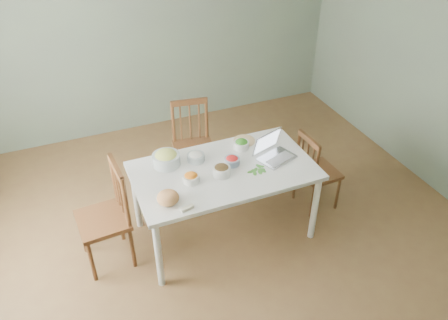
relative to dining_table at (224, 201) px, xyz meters
name	(u,v)px	position (x,y,z in m)	size (l,w,h in m)	color
floor	(225,243)	(-0.05, -0.16, -0.38)	(5.00, 5.00, 0.00)	brown
wall_back	(147,27)	(-0.05, 2.34, 0.97)	(5.00, 0.00, 2.70)	#60685E
dining_table	(224,201)	(0.00, 0.00, 0.00)	(1.64, 0.92, 0.77)	white
chair_far	(194,147)	(0.00, 0.85, 0.10)	(0.43, 0.41, 0.97)	#532711
chair_left	(102,218)	(-1.12, 0.07, 0.12)	(0.45, 0.43, 1.01)	#532711
chair_right	(319,170)	(1.06, 0.02, 0.05)	(0.39, 0.37, 0.88)	#532711
bread_boule	(168,198)	(-0.60, -0.26, 0.44)	(0.18, 0.18, 0.12)	tan
butter_stick	(187,208)	(-0.48, -0.40, 0.40)	(0.11, 0.03, 0.03)	beige
bowl_squash	(166,158)	(-0.46, 0.27, 0.46)	(0.25, 0.25, 0.15)	#DDD36E
bowl_carrot	(191,178)	(-0.33, -0.06, 0.43)	(0.15, 0.15, 0.08)	#CB6D00
bowl_onion	(196,157)	(-0.19, 0.22, 0.43)	(0.16, 0.16, 0.09)	white
bowl_mushroom	(222,170)	(-0.05, -0.07, 0.44)	(0.16, 0.16, 0.10)	black
bowl_redpep	(232,160)	(0.10, 0.04, 0.43)	(0.14, 0.14, 0.08)	red
bowl_broccoli	(241,144)	(0.29, 0.25, 0.43)	(0.15, 0.15, 0.09)	#1D650B
flatbread	(244,141)	(0.36, 0.35, 0.39)	(0.21, 0.21, 0.02)	beige
basil_bunch	(256,170)	(0.26, -0.13, 0.40)	(0.19, 0.19, 0.02)	#276F1D
laptop	(278,148)	(0.52, -0.04, 0.50)	(0.33, 0.28, 0.23)	silver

